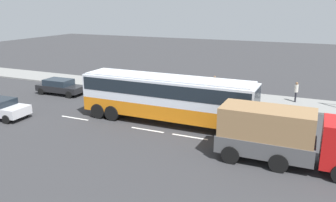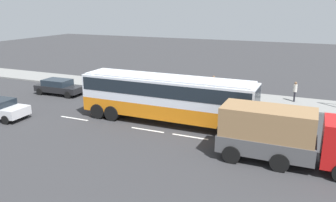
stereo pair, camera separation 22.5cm
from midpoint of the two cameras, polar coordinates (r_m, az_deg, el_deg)
The scene contains 8 objects.
ground_plane at distance 23.75m, azimuth 4.29°, elevation -4.01°, with size 120.00×120.00×0.00m, color #333335.
sidewalk_curb at distance 31.24m, azimuth 9.46°, elevation 0.81°, with size 80.00×4.00×0.15m, color gray.
lane_centreline at distance 22.96m, azimuth -4.04°, elevation -4.71°, with size 36.16×0.16×0.01m.
coach_bus at distance 23.49m, azimuth -0.02°, elevation 1.08°, with size 12.39×2.67×3.32m.
cargo_truck at distance 18.59m, azimuth 19.41°, elevation -5.38°, with size 7.05×2.51×2.91m.
car_black_sedan at distance 33.16m, azimuth -17.45°, elevation 2.37°, with size 4.53×1.99×1.41m.
pedestrian_near_curb at distance 31.29m, azimuth 7.99°, elevation 2.90°, with size 0.32×0.32×1.71m.
pedestrian_at_crossing at distance 30.49m, azimuth 20.88°, elevation 1.66°, with size 0.32×0.32×1.70m.
Camera 1 is at (7.61, -21.01, 8.01)m, focal length 36.37 mm.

